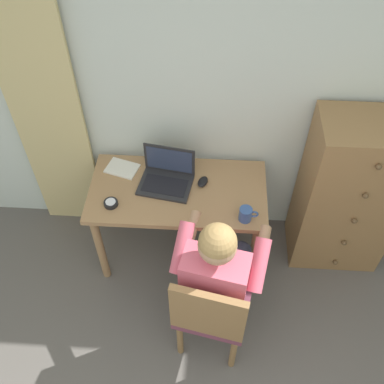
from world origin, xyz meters
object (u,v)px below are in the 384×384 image
object	(u,v)px
person_seated	(219,268)
desk_clock	(111,203)
dresser	(348,195)
laptop	(167,176)
computer_mouse	(203,182)
chair	(211,311)
desk	(178,201)
notebook_pad	(122,168)
coffee_mug	(246,214)

from	to	relation	value
person_seated	desk_clock	xyz separation A→B (m)	(-0.70, 0.40, 0.06)
dresser	laptop	distance (m)	1.23
computer_mouse	desk_clock	world-z (taller)	computer_mouse
computer_mouse	laptop	bearing A→B (deg)	-161.73
chair	person_seated	world-z (taller)	person_seated
desk	dresser	distance (m)	1.15
computer_mouse	notebook_pad	size ratio (longest dim) A/B	0.48
laptop	person_seated	bearing A→B (deg)	-59.79
notebook_pad	dresser	bearing A→B (deg)	14.46
person_seated	desk	bearing A→B (deg)	117.26
desk_clock	chair	bearing A→B (deg)	-41.01
notebook_pad	laptop	bearing A→B (deg)	-0.18
dresser	notebook_pad	bearing A→B (deg)	177.78
desk_clock	dresser	bearing A→B (deg)	9.33
person_seated	laptop	world-z (taller)	person_seated
desk_clock	person_seated	bearing A→B (deg)	-29.74
laptop	notebook_pad	bearing A→B (deg)	163.14
coffee_mug	dresser	bearing A→B (deg)	24.21
notebook_pad	coffee_mug	xyz separation A→B (m)	(0.83, -0.38, 0.04)
dresser	laptop	bearing A→B (deg)	-178.31
desk	computer_mouse	bearing A→B (deg)	22.29
desk	laptop	distance (m)	0.19
dresser	desk_clock	size ratio (longest dim) A/B	13.86
chair	computer_mouse	bearing A→B (deg)	96.44
coffee_mug	desk	bearing A→B (deg)	153.87
chair	laptop	xyz separation A→B (m)	(-0.33, 0.80, 0.28)
dresser	notebook_pad	size ratio (longest dim) A/B	5.94
laptop	coffee_mug	xyz separation A→B (m)	(0.51, -0.28, -0.00)
desk	coffee_mug	xyz separation A→B (m)	(0.44, -0.21, 0.16)
notebook_pad	coffee_mug	size ratio (longest dim) A/B	1.75
person_seated	desk_clock	size ratio (longest dim) A/B	13.28
dresser	laptop	xyz separation A→B (m)	(-1.22, -0.04, 0.14)
notebook_pad	coffee_mug	distance (m)	0.91
person_seated	desk_clock	bearing A→B (deg)	150.26
chair	notebook_pad	xyz separation A→B (m)	(-0.64, 0.89, 0.23)
person_seated	computer_mouse	xyz separation A→B (m)	(-0.12, 0.62, 0.06)
desk	dresser	xyz separation A→B (m)	(1.15, 0.10, 0.02)
person_seated	computer_mouse	distance (m)	0.63
dresser	desk_clock	distance (m)	1.59
desk	computer_mouse	distance (m)	0.22
dresser	coffee_mug	xyz separation A→B (m)	(-0.71, -0.32, 0.14)
desk	notebook_pad	distance (m)	0.44
chair	person_seated	bearing A→B (deg)	79.85
computer_mouse	desk_clock	xyz separation A→B (m)	(-0.57, -0.22, -0.00)
desk_clock	coffee_mug	bearing A→B (deg)	-4.22
laptop	desk_clock	world-z (taller)	laptop
desk_clock	coffee_mug	size ratio (longest dim) A/B	0.75
computer_mouse	dresser	bearing A→B (deg)	21.09
desk_clock	laptop	bearing A→B (deg)	33.23
dresser	desk_clock	bearing A→B (deg)	-170.67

